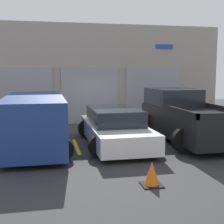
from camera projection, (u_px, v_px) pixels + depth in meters
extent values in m
plane|color=#2D2D30|center=(105.00, 134.00, 12.79)|extent=(28.00, 28.00, 0.00)
cube|color=#9E9389|center=(93.00, 74.00, 15.68)|extent=(13.27, 0.60, 4.89)
cube|color=#939399|center=(22.00, 96.00, 14.77)|extent=(2.86, 0.08, 2.78)
cube|color=#939399|center=(90.00, 95.00, 15.44)|extent=(2.86, 0.08, 2.78)
cube|color=#939399|center=(153.00, 94.00, 16.11)|extent=(2.86, 0.08, 2.78)
cube|color=#1E4799|center=(164.00, 47.00, 15.92)|extent=(0.90, 0.03, 0.22)
cube|color=black|center=(187.00, 122.00, 11.47)|extent=(1.86, 5.14, 0.98)
cube|color=#1E2328|center=(172.00, 97.00, 12.74)|extent=(1.71, 2.31, 0.67)
cube|color=black|center=(178.00, 111.00, 10.09)|extent=(0.08, 2.83, 0.18)
cylinder|color=black|center=(152.00, 124.00, 12.89)|extent=(0.84, 0.22, 0.84)
cylinder|color=black|center=(188.00, 122.00, 13.22)|extent=(0.84, 0.22, 0.84)
cylinder|color=black|center=(185.00, 140.00, 9.80)|extent=(0.84, 0.22, 0.84)
cube|color=white|center=(115.00, 132.00, 10.95)|extent=(1.85, 4.79, 0.60)
cube|color=#1E2328|center=(114.00, 116.00, 10.99)|extent=(1.63, 2.64, 0.53)
cylinder|color=black|center=(87.00, 129.00, 12.24)|extent=(0.68, 0.22, 0.68)
cylinder|color=black|center=(127.00, 127.00, 12.57)|extent=(0.68, 0.22, 0.68)
cylinder|color=black|center=(99.00, 146.00, 9.36)|extent=(0.68, 0.22, 0.68)
cylinder|color=black|center=(151.00, 144.00, 9.69)|extent=(0.68, 0.22, 0.68)
cube|color=navy|center=(35.00, 120.00, 10.33)|extent=(1.87, 4.99, 1.60)
cube|color=#1E2328|center=(36.00, 97.00, 12.63)|extent=(1.68, 0.06, 0.28)
cylinder|color=black|center=(14.00, 131.00, 11.74)|extent=(0.64, 0.22, 0.64)
cylinder|color=black|center=(59.00, 130.00, 12.08)|extent=(0.64, 0.22, 0.64)
cylinder|color=black|center=(4.00, 152.00, 8.74)|extent=(0.64, 0.22, 0.64)
cylinder|color=black|center=(63.00, 149.00, 9.08)|extent=(0.64, 0.22, 0.64)
cube|color=gold|center=(76.00, 146.00, 10.73)|extent=(0.12, 2.20, 0.01)
cube|color=gold|center=(152.00, 143.00, 11.29)|extent=(0.12, 2.20, 0.01)
cube|color=gold|center=(220.00, 139.00, 11.84)|extent=(0.12, 2.20, 0.01)
cube|color=black|center=(152.00, 185.00, 7.06)|extent=(0.47, 0.47, 0.03)
cone|color=orange|center=(152.00, 174.00, 7.03)|extent=(0.36, 0.36, 0.55)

